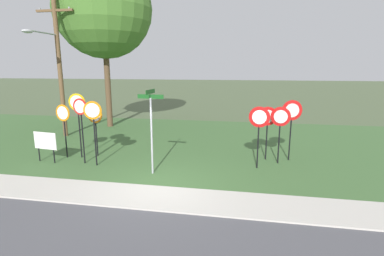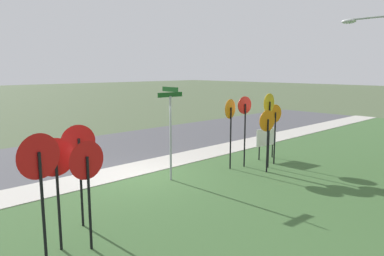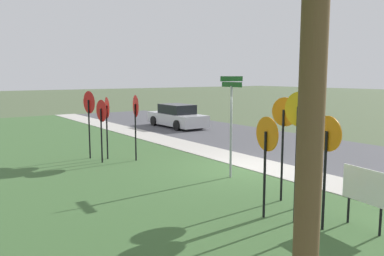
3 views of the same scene
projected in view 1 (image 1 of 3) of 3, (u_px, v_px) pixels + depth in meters
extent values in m
plane|color=#4C5B3D|center=(159.00, 187.00, 9.53)|extent=(160.00, 160.00, 0.00)
cube|color=#BCB7AD|center=(152.00, 197.00, 8.75)|extent=(44.00, 1.60, 0.06)
cube|color=#3D6033|center=(192.00, 142.00, 15.30)|extent=(44.00, 12.00, 0.04)
cylinder|color=black|center=(80.00, 130.00, 12.34)|extent=(0.06, 0.06, 2.46)
cylinder|color=gold|center=(77.00, 102.00, 12.06)|extent=(0.72, 0.09, 0.72)
cylinder|color=white|center=(77.00, 102.00, 12.04)|extent=(0.56, 0.05, 0.56)
cylinder|color=black|center=(96.00, 135.00, 12.62)|extent=(0.06, 0.06, 1.90)
cylinder|color=orange|center=(95.00, 114.00, 12.40)|extent=(0.74, 0.14, 0.75)
cylinder|color=white|center=(94.00, 114.00, 12.38)|extent=(0.58, 0.10, 0.58)
cylinder|color=black|center=(65.00, 135.00, 12.36)|extent=(0.06, 0.06, 2.01)
cylinder|color=orange|center=(63.00, 113.00, 12.12)|extent=(0.70, 0.14, 0.71)
cylinder|color=white|center=(62.00, 113.00, 12.11)|extent=(0.54, 0.10, 0.55)
cylinder|color=black|center=(83.00, 135.00, 11.59)|extent=(0.06, 0.06, 2.37)
cylinder|color=red|center=(80.00, 107.00, 11.32)|extent=(0.64, 0.13, 0.65)
cylinder|color=white|center=(80.00, 107.00, 11.30)|extent=(0.50, 0.09, 0.50)
cylinder|color=black|center=(95.00, 138.00, 11.33)|extent=(0.06, 0.06, 2.27)
cylinder|color=orange|center=(92.00, 110.00, 11.07)|extent=(0.70, 0.15, 0.71)
cylinder|color=white|center=(92.00, 110.00, 11.05)|extent=(0.54, 0.11, 0.55)
cylinder|color=black|center=(258.00, 142.00, 11.06)|extent=(0.06, 0.06, 2.08)
cone|color=red|center=(259.00, 117.00, 10.82)|extent=(0.78, 0.18, 0.79)
cone|color=white|center=(259.00, 117.00, 10.80)|extent=(0.53, 0.12, 0.54)
cylinder|color=black|center=(279.00, 139.00, 11.63)|extent=(0.06, 0.06, 2.00)
cone|color=red|center=(281.00, 117.00, 11.40)|extent=(0.77, 0.16, 0.78)
cone|color=white|center=(281.00, 117.00, 11.38)|extent=(0.52, 0.10, 0.53)
cylinder|color=black|center=(267.00, 137.00, 12.10)|extent=(0.06, 0.06, 1.94)
cone|color=red|center=(268.00, 116.00, 11.88)|extent=(0.78, 0.10, 0.78)
cone|color=silver|center=(268.00, 116.00, 11.86)|extent=(0.53, 0.06, 0.53)
cylinder|color=black|center=(290.00, 135.00, 12.00)|extent=(0.06, 0.06, 2.20)
cone|color=red|center=(292.00, 110.00, 11.75)|extent=(0.83, 0.16, 0.83)
cone|color=silver|center=(292.00, 110.00, 11.73)|extent=(0.56, 0.10, 0.57)
cylinder|color=#9EA0A8|center=(152.00, 137.00, 10.41)|extent=(0.07, 0.07, 2.75)
cylinder|color=#9EA0A8|center=(151.00, 98.00, 10.12)|extent=(0.09, 0.09, 0.03)
cube|color=#19511E|center=(150.00, 97.00, 10.11)|extent=(0.96, 0.08, 0.15)
cube|color=#19511E|center=(150.00, 92.00, 10.07)|extent=(0.07, 0.82, 0.15)
cylinder|color=brown|center=(60.00, 67.00, 15.72)|extent=(0.24, 0.24, 7.63)
cube|color=brown|center=(54.00, 10.00, 15.12)|extent=(2.10, 0.12, 0.12)
cylinder|color=gray|center=(40.00, 9.00, 15.25)|extent=(0.09, 0.09, 0.10)
cylinder|color=gray|center=(69.00, 8.00, 14.95)|extent=(0.09, 0.09, 0.10)
cylinder|color=#9EA0A8|center=(43.00, 33.00, 14.33)|extent=(0.08, 2.17, 0.08)
ellipsoid|color=#B7B7BC|center=(27.00, 31.00, 13.30)|extent=(0.40, 0.56, 0.18)
cylinder|color=black|center=(39.00, 155.00, 12.03)|extent=(0.05, 0.05, 0.55)
cylinder|color=black|center=(54.00, 156.00, 11.79)|extent=(0.05, 0.05, 0.55)
cube|color=white|center=(45.00, 141.00, 11.79)|extent=(1.09, 0.19, 0.70)
cylinder|color=brown|center=(108.00, 82.00, 18.56)|extent=(0.36, 0.36, 5.80)
sphere|color=#47752D|center=(103.00, 9.00, 17.66)|extent=(5.92, 5.92, 5.92)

